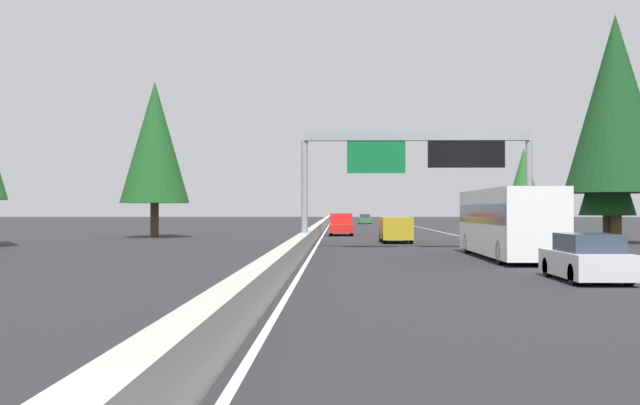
{
  "coord_description": "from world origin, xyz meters",
  "views": [
    {
      "loc": [
        -3.66,
        -1.57,
        2.22
      ],
      "look_at": [
        58.89,
        -0.09,
        2.76
      ],
      "focal_mm": 43.75,
      "sensor_mm": 36.0,
      "label": 1
    }
  ],
  "objects_px": {
    "conifer_right_near": "(607,167)",
    "conifer_right_far": "(524,180)",
    "minivan_distant_b": "(396,228)",
    "sedan_near_right": "(365,219)",
    "pickup_mid_right": "(341,224)",
    "bus_far_right": "(507,220)",
    "conifer_right_mid": "(616,104)",
    "conifer_left_mid": "(155,142)",
    "sedan_near_center": "(587,259)",
    "sign_gantry_overhead": "(420,156)"
  },
  "relations": [
    {
      "from": "sedan_near_center",
      "to": "conifer_right_mid",
      "type": "height_order",
      "value": "conifer_right_mid"
    },
    {
      "from": "sedan_near_center",
      "to": "conifer_left_mid",
      "type": "height_order",
      "value": "conifer_left_mid"
    },
    {
      "from": "pickup_mid_right",
      "to": "conifer_right_far",
      "type": "bearing_deg",
      "value": -51.38
    },
    {
      "from": "sedan_near_right",
      "to": "conifer_left_mid",
      "type": "distance_m",
      "value": 60.9
    },
    {
      "from": "sedan_near_right",
      "to": "bus_far_right",
      "type": "bearing_deg",
      "value": -177.52
    },
    {
      "from": "bus_far_right",
      "to": "sedan_near_right",
      "type": "bearing_deg",
      "value": 2.48
    },
    {
      "from": "minivan_distant_b",
      "to": "conifer_right_far",
      "type": "xyz_separation_m",
      "value": [
        30.07,
        -15.58,
        4.3
      ]
    },
    {
      "from": "bus_far_right",
      "to": "conifer_left_mid",
      "type": "height_order",
      "value": "conifer_left_mid"
    },
    {
      "from": "minivan_distant_b",
      "to": "conifer_left_mid",
      "type": "xyz_separation_m",
      "value": [
        9.19,
        18.27,
        6.53
      ]
    },
    {
      "from": "conifer_right_near",
      "to": "conifer_right_far",
      "type": "bearing_deg",
      "value": -3.21
    },
    {
      "from": "sedan_near_center",
      "to": "sedan_near_right",
      "type": "height_order",
      "value": "same"
    },
    {
      "from": "bus_far_right",
      "to": "conifer_right_near",
      "type": "height_order",
      "value": "conifer_right_near"
    },
    {
      "from": "pickup_mid_right",
      "to": "sedan_near_center",
      "type": "bearing_deg",
      "value": -170.03
    },
    {
      "from": "bus_far_right",
      "to": "sedan_near_right",
      "type": "relative_size",
      "value": 2.61
    },
    {
      "from": "sedan_near_right",
      "to": "pickup_mid_right",
      "type": "height_order",
      "value": "pickup_mid_right"
    },
    {
      "from": "minivan_distant_b",
      "to": "pickup_mid_right",
      "type": "distance_m",
      "value": 15.2
    },
    {
      "from": "conifer_right_far",
      "to": "conifer_left_mid",
      "type": "height_order",
      "value": "conifer_left_mid"
    },
    {
      "from": "bus_far_right",
      "to": "conifer_right_far",
      "type": "relative_size",
      "value": 1.33
    },
    {
      "from": "conifer_right_near",
      "to": "minivan_distant_b",
      "type": "bearing_deg",
      "value": 89.7
    },
    {
      "from": "bus_far_right",
      "to": "conifer_right_mid",
      "type": "bearing_deg",
      "value": -33.57
    },
    {
      "from": "minivan_distant_b",
      "to": "pickup_mid_right",
      "type": "height_order",
      "value": "pickup_mid_right"
    },
    {
      "from": "sedan_near_right",
      "to": "conifer_right_far",
      "type": "relative_size",
      "value": 0.51
    },
    {
      "from": "sign_gantry_overhead",
      "to": "conifer_left_mid",
      "type": "bearing_deg",
      "value": 46.38
    },
    {
      "from": "minivan_distant_b",
      "to": "conifer_right_far",
      "type": "relative_size",
      "value": 0.58
    },
    {
      "from": "pickup_mid_right",
      "to": "conifer_right_near",
      "type": "bearing_deg",
      "value": -130.37
    },
    {
      "from": "sedan_near_center",
      "to": "bus_far_right",
      "type": "xyz_separation_m",
      "value": [
        11.05,
        0.05,
        1.03
      ]
    },
    {
      "from": "sign_gantry_overhead",
      "to": "conifer_right_mid",
      "type": "xyz_separation_m",
      "value": [
        8.09,
        -13.55,
        3.9
      ]
    },
    {
      "from": "pickup_mid_right",
      "to": "sedan_near_right",
      "type": "bearing_deg",
      "value": -4.16
    },
    {
      "from": "sedan_near_center",
      "to": "minivan_distant_b",
      "type": "height_order",
      "value": "minivan_distant_b"
    },
    {
      "from": "bus_far_right",
      "to": "conifer_right_near",
      "type": "xyz_separation_m",
      "value": [
        16.37,
        -10.08,
        3.29
      ]
    },
    {
      "from": "conifer_left_mid",
      "to": "minivan_distant_b",
      "type": "bearing_deg",
      "value": -116.69
    },
    {
      "from": "sedan_near_right",
      "to": "minivan_distant_b",
      "type": "bearing_deg",
      "value": 179.81
    },
    {
      "from": "conifer_right_far",
      "to": "minivan_distant_b",
      "type": "bearing_deg",
      "value": 152.6
    },
    {
      "from": "conifer_right_near",
      "to": "conifer_right_far",
      "type": "distance_m",
      "value": 30.19
    },
    {
      "from": "bus_far_right",
      "to": "conifer_right_mid",
      "type": "relative_size",
      "value": 0.77
    },
    {
      "from": "pickup_mid_right",
      "to": "bus_far_right",
      "type": "bearing_deg",
      "value": -166.69
    },
    {
      "from": "sedan_near_center",
      "to": "conifer_right_mid",
      "type": "bearing_deg",
      "value": -21.18
    },
    {
      "from": "conifer_right_near",
      "to": "conifer_right_mid",
      "type": "xyz_separation_m",
      "value": [
        -0.7,
        -0.32,
        4.07
      ]
    },
    {
      "from": "sign_gantry_overhead",
      "to": "conifer_right_far",
      "type": "relative_size",
      "value": 1.47
    },
    {
      "from": "conifer_right_mid",
      "to": "sedan_near_center",
      "type": "bearing_deg",
      "value": 158.82
    },
    {
      "from": "bus_far_right",
      "to": "conifer_right_far",
      "type": "bearing_deg",
      "value": -14.2
    },
    {
      "from": "sedan_near_right",
      "to": "conifer_right_mid",
      "type": "xyz_separation_m",
      "value": [
        -67.58,
        -14.0,
        8.39
      ]
    },
    {
      "from": "minivan_distant_b",
      "to": "conifer_left_mid",
      "type": "height_order",
      "value": "conifer_left_mid"
    },
    {
      "from": "minivan_distant_b",
      "to": "sedan_near_right",
      "type": "height_order",
      "value": "minivan_distant_b"
    },
    {
      "from": "minivan_distant_b",
      "to": "sedan_near_right",
      "type": "distance_m",
      "value": 66.81
    },
    {
      "from": "sedan_near_center",
      "to": "bus_far_right",
      "type": "relative_size",
      "value": 0.38
    },
    {
      "from": "bus_far_right",
      "to": "conifer_left_mid",
      "type": "distance_m",
      "value": 34.32
    },
    {
      "from": "bus_far_right",
      "to": "conifer_right_near",
      "type": "relative_size",
      "value": 1.39
    },
    {
      "from": "pickup_mid_right",
      "to": "sign_gantry_overhead",
      "type": "bearing_deg",
      "value": -169.85
    },
    {
      "from": "sign_gantry_overhead",
      "to": "pickup_mid_right",
      "type": "height_order",
      "value": "sign_gantry_overhead"
    }
  ]
}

